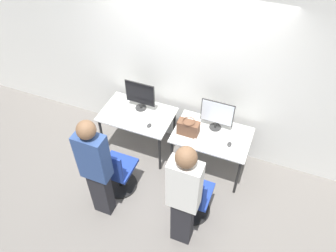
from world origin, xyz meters
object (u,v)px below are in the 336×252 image
office_chair_left (117,173)px  keyboard_left (133,120)px  monitor_left (140,95)px  mouse_left (149,125)px  handbag (188,128)px  mouse_right (229,144)px  monitor_right (217,114)px  office_chair_right (193,198)px  keyboard_right (210,140)px  person_right (184,196)px  person_left (96,167)px

office_chair_left → keyboard_left: bearing=95.7°
monitor_left → keyboard_left: bearing=-90.0°
mouse_left → handbag: bearing=6.8°
mouse_right → monitor_left: bearing=170.5°
monitor_right → office_chair_right: bearing=-88.6°
monitor_right → office_chair_right: (0.03, -1.01, -0.61)m
keyboard_right → handbag: 0.34m
office_chair_left → person_right: (1.11, -0.37, 0.57)m
keyboard_left → mouse_right: (1.44, 0.05, 0.01)m
mouse_left → office_chair_right: office_chair_right is taller
keyboard_left → person_left: bearing=-87.5°
person_right → mouse_right: bearing=77.0°
keyboard_left → mouse_left: 0.28m
monitor_left → person_left: bearing=-88.0°
keyboard_right → mouse_right: bearing=3.6°
mouse_left → office_chair_right: bearing=-37.0°
keyboard_right → handbag: handbag is taller
keyboard_left → handbag: 0.85m
keyboard_left → keyboard_right: size_ratio=1.00×
monitor_left → mouse_right: monitor_left is taller
office_chair_left → keyboard_right: office_chair_left is taller
office_chair_right → person_right: bearing=-92.1°
office_chair_left → person_right: person_right is taller
mouse_right → office_chair_left: bearing=-151.0°
keyboard_right → office_chair_right: office_chair_right is taller
monitor_left → keyboard_right: 1.22m
keyboard_left → office_chair_right: office_chair_right is taller
keyboard_left → office_chair_left: 0.80m
keyboard_left → person_right: bearing=-42.5°
office_chair_left → person_right: bearing=-18.4°
person_left → monitor_right: size_ratio=3.53×
keyboard_left → office_chair_left: (0.07, -0.71, -0.36)m
person_left → mouse_left: bearing=77.7°
office_chair_left → keyboard_right: bearing=34.1°
keyboard_left → handbag: (0.84, 0.05, 0.11)m
monitor_left → person_right: 1.80m
mouse_left → person_left: (-0.23, -1.05, 0.17)m
monitor_left → mouse_left: 0.48m
keyboard_left → person_left: (0.05, -1.08, 0.18)m
keyboard_right → office_chair_left: bearing=-145.9°
keyboard_left → person_right: person_right is taller
monitor_right → mouse_right: (0.27, -0.25, -0.24)m
monitor_left → office_chair_right: size_ratio=0.52×
mouse_left → person_right: 1.40m
person_right → person_left: bearing=179.9°
keyboard_left → mouse_left: bearing=-4.6°
mouse_left → keyboard_right: bearing=3.5°
monitor_left → office_chair_left: 1.17m
keyboard_left → mouse_right: 1.44m
person_left → monitor_right: 1.78m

